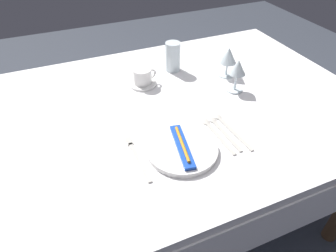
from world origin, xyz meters
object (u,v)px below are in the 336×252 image
Objects in this scene: dinner_plate at (182,149)px; wine_glass_centre at (228,57)px; coffee_cup_left at (143,76)px; wine_glass_left at (237,69)px; fork_outer at (137,156)px; drink_tumbler at (173,57)px; toothbrush_package at (182,146)px; spoon_dessert at (221,129)px; spoon_tea at (228,127)px; spoon_soup at (214,131)px.

dinner_plate is 1.75× the size of wine_glass_centre.
coffee_cup_left is 0.73× the size of wine_glass_left.
fork_outer is 1.55× the size of wine_glass_left.
toothbrush_package is at bearing -110.53° from drink_tumbler.
coffee_cup_left reaches higher than toothbrush_package.
drink_tumbler is at bearing 55.04° from fork_outer.
fork_outer is 0.66m from wine_glass_centre.
wine_glass_left is at bearing -57.50° from drink_tumbler.
drink_tumbler is (0.02, 0.48, 0.07)m from spoon_dessert.
spoon_dessert is at bearing -92.30° from drink_tumbler.
spoon_dessert is at bearing -68.95° from coffee_cup_left.
coffee_cup_left reaches higher than dinner_plate.
spoon_tea reaches higher than fork_outer.
spoon_soup is (0.15, 0.05, -0.02)m from toothbrush_package.
toothbrush_package is 1.02× the size of spoon_dessert.
fork_outer is at bearing 166.74° from toothbrush_package.
coffee_cup_left is at bearing 114.78° from spoon_tea.
spoon_dessert is 0.49m from drink_tumbler.
wine_glass_left reaches higher than spoon_soup.
dinner_plate is at bearing -145.08° from wine_glass_left.
spoon_tea is (0.36, 0.02, -0.00)m from fork_outer.
toothbrush_package is 1.55× the size of drink_tumbler.
spoon_dessert is 0.44m from coffee_cup_left.
wine_glass_centre is at bearing -10.86° from coffee_cup_left.
coffee_cup_left is 0.39m from wine_glass_centre.
spoon_tea is 0.28m from wine_glass_left.
coffee_cup_left is at bearing 87.13° from toothbrush_package.
coffee_cup_left is (-0.19, 0.41, 0.04)m from spoon_tea.
toothbrush_package is 2.05× the size of coffee_cup_left.
coffee_cup_left is 0.76× the size of drink_tumbler.
spoon_tea is (0.06, 0.00, 0.00)m from spoon_soup.
drink_tumbler is at bearing 69.47° from toothbrush_package.
spoon_dessert is at bearing -132.50° from wine_glass_left.
drink_tumbler is (0.05, 0.48, 0.07)m from spoon_soup.
wine_glass_centre reaches higher than toothbrush_package.
spoon_dessert is (0.18, 0.05, -0.01)m from dinner_plate.
coffee_cup_left is at bearing 150.50° from wine_glass_left.
fork_outer is at bearing -156.62° from wine_glass_left.
dinner_plate is 0.46m from wine_glass_left.
wine_glass_centre is (0.23, 0.33, 0.09)m from spoon_dessert.
toothbrush_package reaches higher than spoon_tea.
dinner_plate is at bearing -110.53° from drink_tumbler.
wine_glass_centre is at bearing 59.60° from spoon_tea.
drink_tumbler is at bearing 84.27° from spoon_soup.
spoon_tea is at bearing -65.22° from coffee_cup_left.
spoon_dessert is at bearing 2.62° from fork_outer.
wine_glass_left reaches higher than fork_outer.
drink_tumbler is (-0.21, 0.15, -0.03)m from wine_glass_centre.
dinner_plate is at bearing -162.52° from spoon_soup.
drink_tumbler reaches higher than spoon_tea.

